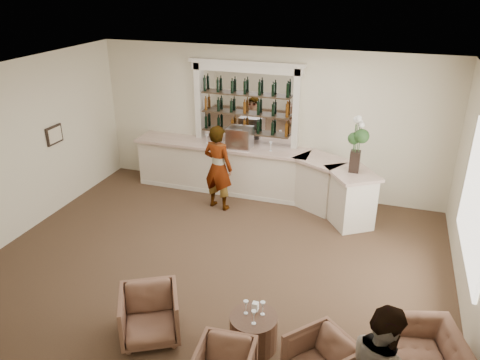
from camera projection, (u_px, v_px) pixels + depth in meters
name	position (u px, v px, depth m)	size (l,w,h in m)	color
ground	(213.00, 268.00, 8.18)	(8.00, 8.00, 0.00)	#503C28
room_shell	(234.00, 129.00, 7.80)	(8.04, 7.02, 3.32)	beige
bar_counter	(254.00, 173.00, 10.59)	(5.72, 1.80, 1.14)	silver
back_bar_alcove	(246.00, 105.00, 10.46)	(2.64, 0.25, 3.00)	white
cocktail_table	(253.00, 331.00, 6.37)	(0.65, 0.65, 0.50)	#462F1E
sommelier	(218.00, 168.00, 9.94)	(0.68, 0.45, 1.87)	gray
armchair_left	(150.00, 315.00, 6.50)	(0.79, 0.81, 0.74)	brown
armchair_far	(424.00, 358.00, 5.81)	(1.02, 0.89, 0.66)	brown
espresso_machine	(240.00, 138.00, 10.39)	(0.54, 0.45, 0.47)	silver
flower_vase	(357.00, 141.00, 8.96)	(0.30, 0.30, 1.14)	black
wine_glass_bar_left	(207.00, 139.00, 10.73)	(0.07, 0.07, 0.21)	white
wine_glass_bar_right	(271.00, 146.00, 10.25)	(0.07, 0.07, 0.21)	white
wine_glass_tbl_a	(246.00, 307.00, 6.29)	(0.07, 0.07, 0.21)	white
wine_glass_tbl_b	(263.00, 308.00, 6.27)	(0.07, 0.07, 0.21)	white
wine_glass_tbl_c	(254.00, 317.00, 6.10)	(0.07, 0.07, 0.21)	white
napkin_holder	(255.00, 306.00, 6.37)	(0.08, 0.08, 0.12)	white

